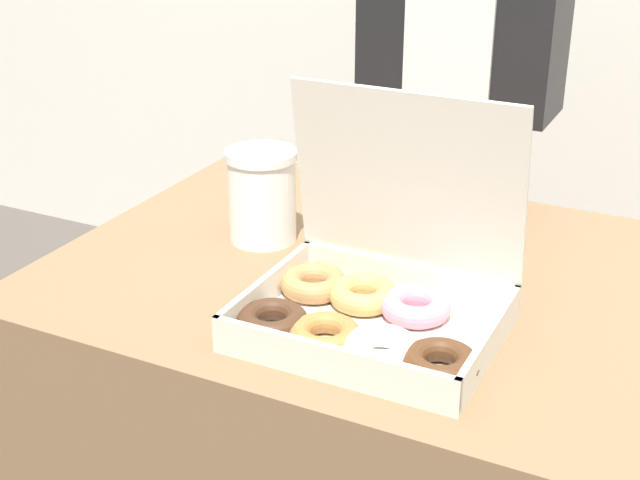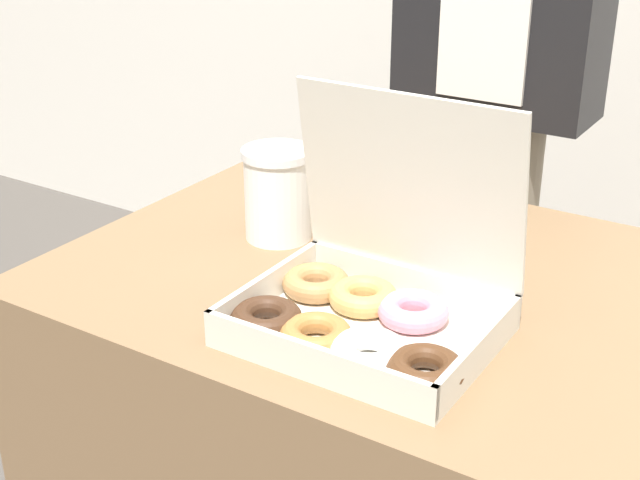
# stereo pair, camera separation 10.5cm
# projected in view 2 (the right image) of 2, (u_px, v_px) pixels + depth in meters

# --- Properties ---
(donut_box) EXTENTS (0.34, 0.24, 0.28)m
(donut_box) POSITION_uv_depth(u_px,v_px,m) (365.00, 302.00, 1.07)
(donut_box) COLOR silver
(donut_box) RESTS_ON table
(coffee_cup) EXTENTS (0.11, 0.11, 0.14)m
(coffee_cup) POSITION_uv_depth(u_px,v_px,m) (278.00, 193.00, 1.32)
(coffee_cup) COLOR white
(coffee_cup) RESTS_ON table
(person_customer) EXTENTS (0.36, 0.23, 1.64)m
(person_customer) POSITION_uv_depth(u_px,v_px,m) (499.00, 64.00, 1.62)
(person_customer) COLOR gray
(person_customer) RESTS_ON ground_plane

